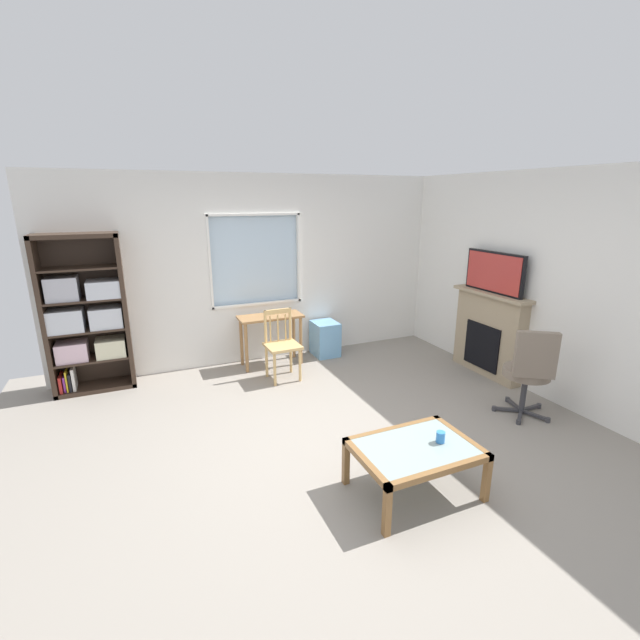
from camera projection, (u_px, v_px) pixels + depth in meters
ground at (331, 443)px, 4.20m from camera, size 6.42×6.04×0.02m
wall_back_with_window at (256, 271)px, 6.06m from camera, size 5.42×0.15×2.59m
wall_right at (553, 287)px, 4.90m from camera, size 0.12×5.24×2.59m
bookshelf at (86, 317)px, 5.13m from camera, size 0.90×0.38×1.89m
desk_under_window at (271, 325)px, 5.98m from camera, size 0.88×0.38×0.71m
wooden_chair at (282, 344)px, 5.55m from camera, size 0.43×0.41×0.90m
plastic_drawer_unit at (325, 339)px, 6.44m from camera, size 0.35×0.40×0.51m
fireplace at (488, 333)px, 5.68m from camera, size 0.26×1.16×1.11m
tv at (494, 272)px, 5.45m from camera, size 0.06×0.92×0.52m
office_chair at (530, 369)px, 4.52m from camera, size 0.62×0.62×1.00m
coffee_table at (415, 453)px, 3.39m from camera, size 0.95×0.68×0.41m
sippy_cup at (441, 437)px, 3.42m from camera, size 0.07×0.07×0.09m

